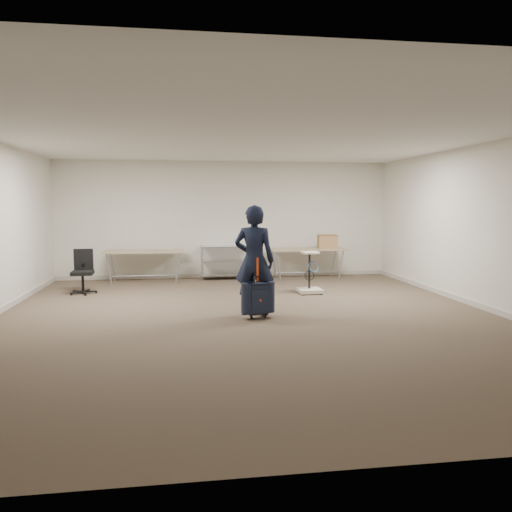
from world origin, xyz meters
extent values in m
plane|color=#4F4030|center=(0.00, 0.00, 0.00)|extent=(9.00, 9.00, 0.00)
plane|color=silver|center=(0.00, 4.50, 1.40)|extent=(8.00, 0.00, 8.00)
plane|color=silver|center=(0.00, -4.50, 1.40)|extent=(8.00, 0.00, 8.00)
plane|color=silver|center=(4.00, 0.00, 1.40)|extent=(0.00, 9.00, 9.00)
plane|color=silver|center=(0.00, 0.00, 2.80)|extent=(8.00, 8.00, 0.00)
cube|color=#BDB6AA|center=(0.00, 4.49, 0.05)|extent=(8.00, 0.02, 0.10)
cube|color=#BDB6AA|center=(3.99, 0.00, 0.05)|extent=(0.02, 9.00, 0.10)
cube|color=#8B7655|center=(-1.90, 3.95, 0.71)|extent=(1.80, 0.75, 0.03)
cylinder|color=#97999F|center=(-1.90, 3.95, 0.15)|extent=(1.50, 0.02, 0.02)
cylinder|color=#97999F|center=(-2.65, 3.65, 0.35)|extent=(0.13, 0.04, 0.69)
cylinder|color=#97999F|center=(-1.15, 3.65, 0.35)|extent=(0.13, 0.04, 0.69)
cylinder|color=#97999F|center=(-2.65, 4.25, 0.35)|extent=(0.13, 0.04, 0.69)
cylinder|color=#97999F|center=(-1.15, 4.25, 0.35)|extent=(0.13, 0.04, 0.69)
cube|color=#8B7655|center=(1.90, 3.95, 0.71)|extent=(1.80, 0.75, 0.03)
cylinder|color=#97999F|center=(1.90, 3.95, 0.15)|extent=(1.50, 0.02, 0.02)
cylinder|color=#97999F|center=(1.15, 3.65, 0.35)|extent=(0.13, 0.04, 0.69)
cylinder|color=#97999F|center=(2.65, 3.65, 0.35)|extent=(0.13, 0.04, 0.69)
cylinder|color=#97999F|center=(1.15, 4.25, 0.35)|extent=(0.13, 0.04, 0.69)
cylinder|color=#97999F|center=(2.65, 4.25, 0.35)|extent=(0.13, 0.04, 0.69)
cylinder|color=silver|center=(-0.60, 3.98, 0.40)|extent=(0.02, 0.02, 0.80)
cylinder|color=silver|center=(0.60, 3.98, 0.40)|extent=(0.02, 0.02, 0.80)
cylinder|color=silver|center=(-0.60, 4.42, 0.40)|extent=(0.02, 0.02, 0.80)
cylinder|color=silver|center=(0.60, 4.42, 0.40)|extent=(0.02, 0.02, 0.80)
cube|color=silver|center=(0.00, 4.20, 0.10)|extent=(1.20, 0.45, 0.02)
cube|color=silver|center=(0.00, 4.20, 0.45)|extent=(1.20, 0.45, 0.02)
cube|color=silver|center=(0.00, 4.20, 0.78)|extent=(1.20, 0.45, 0.01)
imported|color=black|center=(0.11, 0.27, 0.89)|extent=(0.75, 0.61, 1.77)
cube|color=black|center=(0.13, 0.00, 0.33)|extent=(0.38, 0.27, 0.48)
cube|color=black|center=(0.12, 0.02, 0.08)|extent=(0.34, 0.20, 0.03)
cylinder|color=black|center=(0.02, -0.02, 0.03)|extent=(0.04, 0.07, 0.06)
cylinder|color=black|center=(0.24, 0.03, 0.03)|extent=(0.04, 0.07, 0.06)
torus|color=black|center=(0.13, 0.00, 0.60)|extent=(0.15, 0.05, 0.15)
cube|color=#FF4B0D|center=(0.12, 0.02, 0.77)|extent=(0.03, 0.01, 0.37)
cylinder|color=black|center=(-3.01, 2.64, 0.04)|extent=(0.53, 0.53, 0.08)
cylinder|color=black|center=(-3.01, 2.64, 0.22)|extent=(0.05, 0.05, 0.36)
cube|color=black|center=(-3.01, 2.64, 0.42)|extent=(0.43, 0.43, 0.07)
cube|color=black|center=(-3.02, 2.84, 0.67)|extent=(0.38, 0.07, 0.43)
cube|color=white|center=(1.48, 2.04, 0.05)|extent=(0.47, 0.47, 0.07)
cylinder|color=black|center=(1.30, 1.86, 0.02)|extent=(0.05, 0.05, 0.04)
cylinder|color=black|center=(1.48, 2.09, 0.45)|extent=(0.05, 0.05, 0.73)
cube|color=white|center=(1.48, 2.04, 0.82)|extent=(0.33, 0.29, 0.04)
torus|color=#2355B0|center=(1.53, 1.97, 0.54)|extent=(0.24, 0.10, 0.22)
cube|color=olive|center=(2.37, 3.86, 0.89)|extent=(0.47, 0.37, 0.33)
camera|label=1|loc=(-1.00, -7.57, 1.79)|focal=35.00mm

